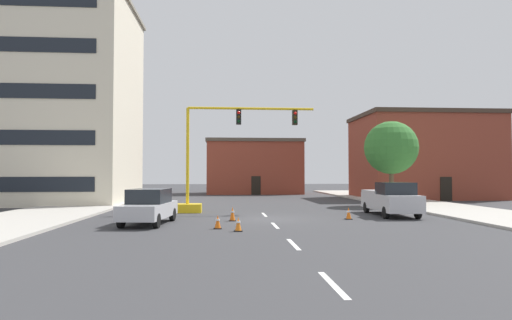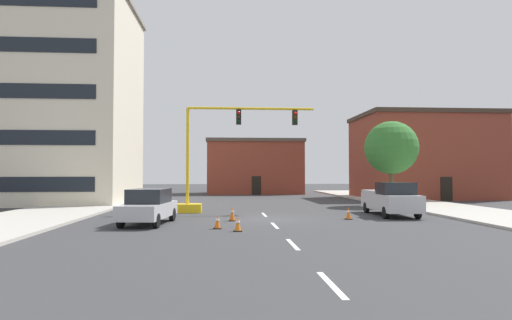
# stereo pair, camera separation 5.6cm
# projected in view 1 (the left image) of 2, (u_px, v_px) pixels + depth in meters

# --- Properties ---
(ground_plane) EXTENTS (160.00, 160.00, 0.00)m
(ground_plane) POSITION_uv_depth(u_px,v_px,m) (269.00, 219.00, 23.61)
(ground_plane) COLOR #38383A
(sidewalk_left) EXTENTS (6.00, 56.00, 0.14)m
(sidewalk_left) POSITION_uv_depth(u_px,v_px,m) (75.00, 208.00, 30.62)
(sidewalk_left) COLOR #B2ADA3
(sidewalk_left) RESTS_ON ground_plane
(sidewalk_right) EXTENTS (6.00, 56.00, 0.14)m
(sidewalk_right) POSITION_uv_depth(u_px,v_px,m) (429.00, 206.00, 32.55)
(sidewalk_right) COLOR #B2ADA3
(sidewalk_right) RESTS_ON ground_plane
(lane_stripe_seg_0) EXTENTS (0.16, 2.40, 0.01)m
(lane_stripe_seg_0) POSITION_uv_depth(u_px,v_px,m) (333.00, 284.00, 9.66)
(lane_stripe_seg_0) COLOR silver
(lane_stripe_seg_0) RESTS_ON ground_plane
(lane_stripe_seg_1) EXTENTS (0.16, 2.40, 0.01)m
(lane_stripe_seg_1) POSITION_uv_depth(u_px,v_px,m) (293.00, 244.00, 15.14)
(lane_stripe_seg_1) COLOR silver
(lane_stripe_seg_1) RESTS_ON ground_plane
(lane_stripe_seg_2) EXTENTS (0.16, 2.40, 0.01)m
(lane_stripe_seg_2) POSITION_uv_depth(u_px,v_px,m) (275.00, 225.00, 20.62)
(lane_stripe_seg_2) COLOR silver
(lane_stripe_seg_2) RESTS_ON ground_plane
(lane_stripe_seg_3) EXTENTS (0.16, 2.40, 0.01)m
(lane_stripe_seg_3) POSITION_uv_depth(u_px,v_px,m) (264.00, 215.00, 26.10)
(lane_stripe_seg_3) COLOR silver
(lane_stripe_seg_3) RESTS_ON ground_plane
(building_tall_left) EXTENTS (14.50, 12.10, 17.41)m
(building_tall_left) POSITION_uv_depth(u_px,v_px,m) (48.00, 102.00, 37.19)
(building_tall_left) COLOR beige
(building_tall_left) RESTS_ON ground_plane
(building_brick_center) EXTENTS (11.90, 7.53, 6.73)m
(building_brick_center) POSITION_uv_depth(u_px,v_px,m) (254.00, 167.00, 54.30)
(building_brick_center) COLOR brown
(building_brick_center) RESTS_ON ground_plane
(building_row_right) EXTENTS (13.12, 9.30, 8.53)m
(building_row_right) POSITION_uv_depth(u_px,v_px,m) (423.00, 156.00, 43.83)
(building_row_right) COLOR brown
(building_row_right) RESTS_ON ground_plane
(traffic_signal_gantry) EXTENTS (9.12, 1.20, 6.83)m
(traffic_signal_gantry) POSITION_uv_depth(u_px,v_px,m) (206.00, 177.00, 27.72)
(traffic_signal_gantry) COLOR yellow
(traffic_signal_gantry) RESTS_ON ground_plane
(tree_right_mid) EXTENTS (4.13, 4.13, 6.58)m
(tree_right_mid) POSITION_uv_depth(u_px,v_px,m) (391.00, 148.00, 33.46)
(tree_right_mid) COLOR brown
(tree_right_mid) RESTS_ON ground_plane
(pickup_truck_silver) EXTENTS (2.21, 5.47, 1.99)m
(pickup_truck_silver) POSITION_uv_depth(u_px,v_px,m) (391.00, 199.00, 25.58)
(pickup_truck_silver) COLOR #BCBCC1
(pickup_truck_silver) RESTS_ON ground_plane
(sedan_silver_near_left) EXTENTS (2.37, 4.69, 1.74)m
(sedan_silver_near_left) POSITION_uv_depth(u_px,v_px,m) (149.00, 206.00, 21.22)
(sedan_silver_near_left) COLOR #B7B7BC
(sedan_silver_near_left) RESTS_ON ground_plane
(traffic_cone_roadside_a) EXTENTS (0.36, 0.36, 0.63)m
(traffic_cone_roadside_a) POSITION_uv_depth(u_px,v_px,m) (238.00, 224.00, 18.55)
(traffic_cone_roadside_a) COLOR black
(traffic_cone_roadside_a) RESTS_ON ground_plane
(traffic_cone_roadside_b) EXTENTS (0.36, 0.36, 0.76)m
(traffic_cone_roadside_b) POSITION_uv_depth(u_px,v_px,m) (232.00, 214.00, 22.64)
(traffic_cone_roadside_b) COLOR black
(traffic_cone_roadside_b) RESTS_ON ground_plane
(traffic_cone_roadside_c) EXTENTS (0.36, 0.36, 0.67)m
(traffic_cone_roadside_c) POSITION_uv_depth(u_px,v_px,m) (349.00, 213.00, 23.43)
(traffic_cone_roadside_c) COLOR black
(traffic_cone_roadside_c) RESTS_ON ground_plane
(traffic_cone_roadside_d) EXTENTS (0.36, 0.36, 0.63)m
(traffic_cone_roadside_d) POSITION_uv_depth(u_px,v_px,m) (218.00, 222.00, 19.40)
(traffic_cone_roadside_d) COLOR black
(traffic_cone_roadside_d) RESTS_ON ground_plane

